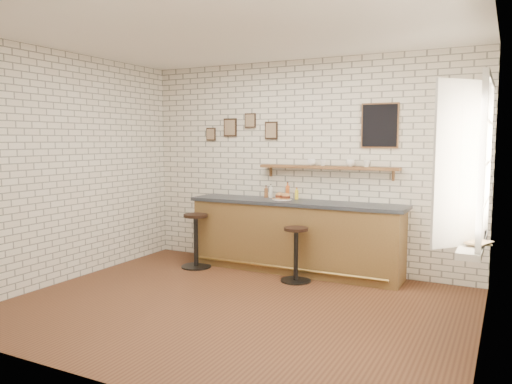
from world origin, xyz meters
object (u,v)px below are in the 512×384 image
bar_stool_right (296,253)px  ciabatta_sandwich (283,196)px  bar_counter (295,236)px  condiment_bottle_yellow (297,194)px  bar_stool_left (196,239)px  shelf_cup_c (350,163)px  bitters_bottle_white (271,192)px  shelf_cup_b (323,163)px  shelf_cup_d (367,164)px  sandwich_plate (282,199)px  book_lower (469,243)px  shelf_cup_a (312,162)px  bitters_bottle_brown (266,193)px  bitters_bottle_amber (288,192)px  book_upper (469,241)px

bar_stool_right → ciabatta_sandwich: bearing=129.8°
bar_counter → condiment_bottle_yellow: condiment_bottle_yellow is taller
bar_stool_left → shelf_cup_c: size_ratio=6.64×
bitters_bottle_white → shelf_cup_b: size_ratio=2.29×
bar_stool_left → shelf_cup_d: (2.33, 0.65, 1.12)m
bar_counter → sandwich_plate: (-0.22, 0.04, 0.51)m
bar_counter → sandwich_plate: sandwich_plate is taller
ciabatta_sandwich → book_lower: ciabatta_sandwich is taller
bitters_bottle_white → bar_stool_left: bearing=-145.2°
condiment_bottle_yellow → shelf_cup_c: shelf_cup_c is taller
shelf_cup_a → bitters_bottle_brown: bearing=146.6°
sandwich_plate → bitters_bottle_amber: bitters_bottle_amber is taller
shelf_cup_d → book_upper: size_ratio=0.40×
sandwich_plate → shelf_cup_d: 1.29m
bar_stool_left → book_lower: book_lower is taller
sandwich_plate → shelf_cup_a: shelf_cup_a is taller
condiment_bottle_yellow → bar_stool_right: condiment_bottle_yellow is taller
condiment_bottle_yellow → shelf_cup_b: 0.60m
bar_stool_right → shelf_cup_c: (0.52, 0.66, 1.16)m
ciabatta_sandwich → shelf_cup_a: (0.37, 0.16, 0.48)m
bar_stool_right → shelf_cup_d: shelf_cup_d is taller
bar_stool_right → bitters_bottle_white: bearing=136.4°
ciabatta_sandwich → shelf_cup_d: bearing=8.0°
ciabatta_sandwich → shelf_cup_d: shelf_cup_d is taller
bar_counter → ciabatta_sandwich: 0.59m
bitters_bottle_brown → shelf_cup_a: shelf_cup_a is taller
book_lower → shelf_cup_c: bearing=115.0°
bitters_bottle_white → shelf_cup_c: shelf_cup_c is taller
bitters_bottle_brown → bitters_bottle_amber: size_ratio=0.74×
condiment_bottle_yellow → bitters_bottle_white: bearing=180.0°
bar_counter → shelf_cup_a: shelf_cup_a is taller
bar_counter → shelf_cup_b: (0.33, 0.20, 1.03)m
book_lower → shelf_cup_d: bearing=110.8°
sandwich_plate → shelf_cup_b: (0.55, 0.16, 0.53)m
bar_counter → sandwich_plate: 0.55m
bitters_bottle_white → bar_stool_right: (0.68, -0.64, -0.71)m
ciabatta_sandwich → book_upper: ciabatta_sandwich is taller
bitters_bottle_amber → sandwich_plate: bearing=-98.6°
ciabatta_sandwich → shelf_cup_c: shelf_cup_c is taller
bar_stool_right → book_upper: size_ratio=3.05×
bitters_bottle_brown → bar_stool_right: 1.21m
shelf_cup_d → book_lower: (1.42, -1.83, -0.60)m
shelf_cup_d → sandwich_plate: bearing=166.5°
bitters_bottle_brown → ciabatta_sandwich: bearing=-23.4°
sandwich_plate → book_upper: 3.09m
bitters_bottle_amber → shelf_cup_a: (0.36, 0.02, 0.44)m
ciabatta_sandwich → book_upper: bearing=-33.2°
book_lower → bitters_bottle_white: bearing=130.4°
sandwich_plate → condiment_bottle_yellow: bearing=41.6°
bar_stool_left → book_upper: book_upper is taller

